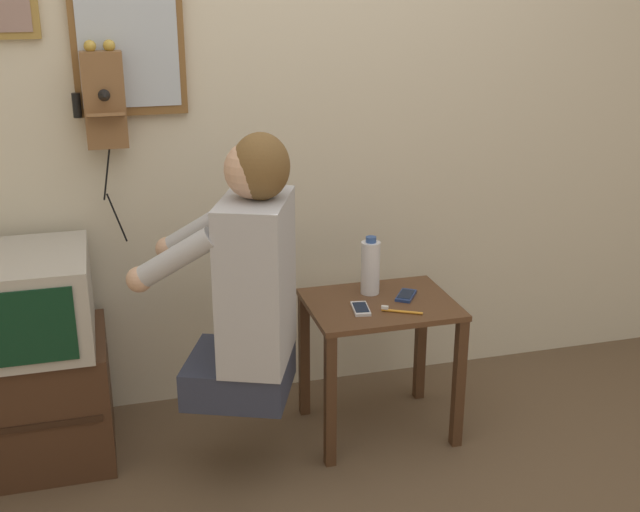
% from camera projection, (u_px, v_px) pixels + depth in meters
% --- Properties ---
extents(wall_back, '(6.80, 0.05, 2.55)m').
position_uv_depth(wall_back, '(272.00, 102.00, 3.23)').
color(wall_back, beige).
rests_on(wall_back, ground_plane).
extents(side_table, '(0.57, 0.44, 0.56)m').
position_uv_depth(side_table, '(380.00, 330.00, 3.15)').
color(side_table, '#51331E').
rests_on(side_table, ground_plane).
extents(person, '(0.61, 0.54, 0.95)m').
position_uv_depth(person, '(249.00, 278.00, 2.77)').
color(person, '#2D3347').
rests_on(person, ground_plane).
extents(tv_stand, '(0.61, 0.50, 0.48)m').
position_uv_depth(tv_stand, '(28.00, 400.00, 3.03)').
color(tv_stand, '#422819').
rests_on(tv_stand, ground_plane).
extents(television, '(0.55, 0.51, 0.34)m').
position_uv_depth(television, '(11.00, 302.00, 2.88)').
color(television, '#ADA89E').
rests_on(television, tv_stand).
extents(wall_phone_antique, '(0.19, 0.18, 0.77)m').
position_uv_depth(wall_phone_antique, '(104.00, 99.00, 2.97)').
color(wall_phone_antique, brown).
extents(wall_mirror, '(0.41, 0.03, 0.66)m').
position_uv_depth(wall_mirror, '(127.00, 25.00, 2.95)').
color(wall_mirror, brown).
extents(cell_phone_held, '(0.08, 0.13, 0.01)m').
position_uv_depth(cell_phone_held, '(361.00, 309.00, 3.03)').
color(cell_phone_held, silver).
rests_on(cell_phone_held, side_table).
extents(cell_phone_spare, '(0.12, 0.14, 0.01)m').
position_uv_depth(cell_phone_spare, '(406.00, 295.00, 3.15)').
color(cell_phone_spare, navy).
rests_on(cell_phone_spare, side_table).
extents(water_bottle, '(0.08, 0.08, 0.24)m').
position_uv_depth(water_bottle, '(370.00, 267.00, 3.16)').
color(water_bottle, silver).
rests_on(water_bottle, side_table).
extents(toothbrush, '(0.14, 0.08, 0.02)m').
position_uv_depth(toothbrush, '(399.00, 311.00, 3.01)').
color(toothbrush, orange).
rests_on(toothbrush, side_table).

